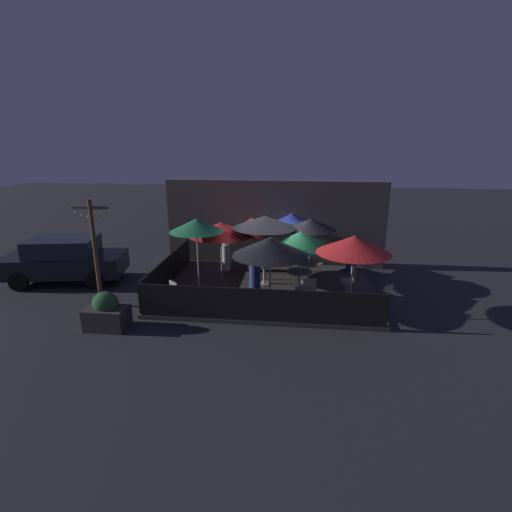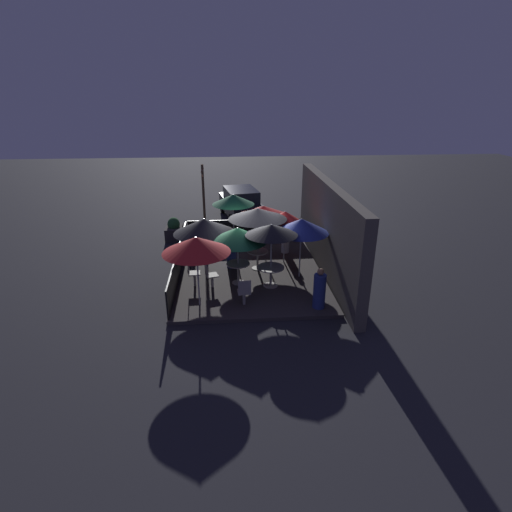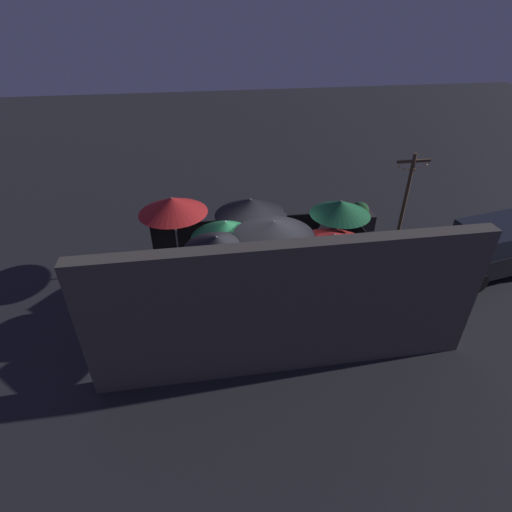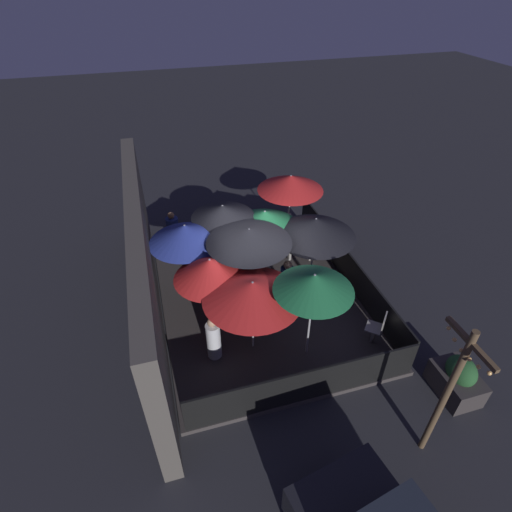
{
  "view_description": "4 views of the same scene",
  "coord_description": "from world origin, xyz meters",
  "views": [
    {
      "loc": [
        1.05,
        -12.64,
        5.02
      ],
      "look_at": [
        -0.37,
        -0.39,
        1.32
      ],
      "focal_mm": 28.0,
      "sensor_mm": 36.0,
      "label": 1
    },
    {
      "loc": [
        13.81,
        -0.81,
        6.38
      ],
      "look_at": [
        0.76,
        0.19,
        1.01
      ],
      "focal_mm": 28.0,
      "sensor_mm": 36.0,
      "label": 2
    },
    {
      "loc": [
        1.69,
        9.26,
        7.4
      ],
      "look_at": [
        0.25,
        -0.12,
        1.18
      ],
      "focal_mm": 28.0,
      "sensor_mm": 36.0,
      "label": 3
    },
    {
      "loc": [
        -8.01,
        2.4,
        7.77
      ],
      "look_at": [
        0.23,
        0.03,
        1.33
      ],
      "focal_mm": 28.0,
      "sensor_mm": 36.0,
      "label": 4
    }
  ],
  "objects": [
    {
      "name": "patio_umbrella_2",
      "position": [
        1.36,
        0.66,
        2.18
      ],
      "size": [
        1.77,
        1.77,
        2.25
      ],
      "color": "#B2B2B7",
      "rests_on": "patio_deck"
    },
    {
      "name": "fence_side_left",
      "position": [
        -3.47,
        0.0,
        0.59
      ],
      "size": [
        0.05,
        5.15,
        0.95
      ],
      "color": "black",
      "rests_on": "patio_deck"
    },
    {
      "name": "planter_box",
      "position": [
        -4.11,
        -3.27,
        0.44
      ],
      "size": [
        1.09,
        0.76,
        1.04
      ],
      "color": "#332D2D",
      "rests_on": "ground_plane"
    },
    {
      "name": "patio_umbrella_6",
      "position": [
        0.7,
        1.79,
        2.08
      ],
      "size": [
        1.94,
        1.94,
        2.22
      ],
      "color": "#B2B2B7",
      "rests_on": "patio_deck"
    },
    {
      "name": "patio_chair_0",
      "position": [
        1.32,
        -1.44,
        0.61
      ],
      "size": [
        0.49,
        0.49,
        0.91
      ],
      "rotation": [
        0.0,
        0.0,
        1.85
      ],
      "color": "gray",
      "rests_on": "patio_deck"
    },
    {
      "name": "patio_umbrella_0",
      "position": [
        1.04,
        -0.46,
        1.93
      ],
      "size": [
        2.0,
        2.0,
        2.06
      ],
      "color": "#B2B2B7",
      "rests_on": "patio_deck"
    },
    {
      "name": "patio_chair_1",
      "position": [
        1.13,
        -2.05,
        0.63
      ],
      "size": [
        0.42,
        0.42,
        0.93
      ],
      "rotation": [
        0.0,
        0.0,
        1.62
      ],
      "color": "gray",
      "rests_on": "patio_deck"
    },
    {
      "name": "patron_2",
      "position": [
        -1.75,
        1.62,
        0.68
      ],
      "size": [
        0.47,
        0.47,
        1.23
      ],
      "rotation": [
        0.0,
        0.0,
        3.81
      ],
      "color": "silver",
      "rests_on": "patio_deck"
    },
    {
      "name": "patron_0",
      "position": [
        -0.37,
        -0.66,
        0.72
      ],
      "size": [
        0.5,
        0.5,
        1.32
      ],
      "rotation": [
        0.0,
        0.0,
        4.15
      ],
      "color": "navy",
      "rests_on": "patio_deck"
    },
    {
      "name": "building_wall",
      "position": [
        0.0,
        2.9,
        1.7
      ],
      "size": [
        8.62,
        0.36,
        3.4
      ],
      "color": "#4C4742",
      "rests_on": "ground_plane"
    },
    {
      "name": "dining_table_0",
      "position": [
        1.04,
        -0.46,
        0.72
      ],
      "size": [
        0.82,
        0.82,
        0.76
      ],
      "color": "#9E998E",
      "rests_on": "patio_deck"
    },
    {
      "name": "patio_chair_2",
      "position": [
        -2.45,
        -2.24,
        0.64
      ],
      "size": [
        0.56,
        0.56,
        0.94
      ],
      "rotation": [
        0.0,
        0.0,
        0.84
      ],
      "color": "gray",
      "rests_on": "patio_deck"
    },
    {
      "name": "patio_umbrella_3",
      "position": [
        2.52,
        -1.75,
        2.16
      ],
      "size": [
        2.08,
        2.08,
        2.28
      ],
      "color": "#B2B2B7",
      "rests_on": "patio_deck"
    },
    {
      "name": "ground_plane",
      "position": [
        0.0,
        0.0,
        0.0
      ],
      "size": [
        60.0,
        60.0,
        0.0
      ],
      "primitive_type": "plane",
      "color": "#26262B"
    },
    {
      "name": "parked_car_0",
      "position": [
        -7.26,
        0.0,
        0.84
      ],
      "size": [
        4.32,
        2.41,
        1.62
      ],
      "rotation": [
        0.0,
        0.0,
        0.18
      ],
      "color": "black",
      "rests_on": "ground_plane"
    },
    {
      "name": "light_post",
      "position": [
        -5.01,
        -1.87,
        1.87
      ],
      "size": [
        1.1,
        0.12,
        3.31
      ],
      "color": "brown",
      "rests_on": "ground_plane"
    },
    {
      "name": "patio_umbrella_1",
      "position": [
        -0.16,
        0.32,
        2.3
      ],
      "size": [
        2.16,
        2.16,
        2.38
      ],
      "color": "#B2B2B7",
      "rests_on": "patio_deck"
    },
    {
      "name": "dining_table_2",
      "position": [
        1.36,
        0.66,
        0.69
      ],
      "size": [
        0.92,
        0.92,
        0.72
      ],
      "color": "#9E998E",
      "rests_on": "patio_deck"
    },
    {
      "name": "patio_chair_3",
      "position": [
        2.67,
        -0.33,
        0.61
      ],
      "size": [
        0.43,
        0.43,
        0.91
      ],
      "rotation": [
        0.0,
        0.0,
        -3.06
      ],
      "color": "gray",
      "rests_on": "patio_deck"
    },
    {
      "name": "patio_deck",
      "position": [
        0.0,
        0.0,
        0.06
      ],
      "size": [
        7.02,
        5.35,
        0.12
      ],
      "color": "#383333",
      "rests_on": "ground_plane"
    },
    {
      "name": "patio_umbrella_8",
      "position": [
        0.18,
        -1.61,
        1.99
      ],
      "size": [
        2.23,
        2.23,
        2.14
      ],
      "color": "#B2B2B7",
      "rests_on": "patio_deck"
    },
    {
      "name": "dining_table_1",
      "position": [
        -0.16,
        0.32,
        0.69
      ],
      "size": [
        0.8,
        0.8,
        0.72
      ],
      "color": "#9E998E",
      "rests_on": "patio_deck"
    },
    {
      "name": "patio_umbrella_7",
      "position": [
        -1.73,
        0.67,
        1.94
      ],
      "size": [
        2.26,
        2.26,
        2.05
      ],
      "color": "#B2B2B7",
      "rests_on": "patio_deck"
    },
    {
      "name": "fence_front",
      "position": [
        0.0,
        -2.63,
        0.59
      ],
      "size": [
        6.82,
        0.05,
        0.95
      ],
      "color": "black",
      "rests_on": "patio_deck"
    },
    {
      "name": "patio_umbrella_5",
      "position": [
        -0.72,
        1.42,
        1.93
      ],
      "size": [
        1.78,
        1.78,
        2.09
      ],
      "color": "#B2B2B7",
      "rests_on": "patio_deck"
    },
    {
      "name": "patio_umbrella_4",
      "position": [
        -2.26,
        -0.52,
        2.32
      ],
      "size": [
        1.74,
        1.74,
        2.41
      ],
      "color": "#B2B2B7",
      "rests_on": "patio_deck"
    },
    {
      "name": "patron_1",
      "position": [
        2.97,
        2.0,
        0.71
      ],
      "size": [
        0.51,
        0.51,
        1.33
      ],
      "rotation": [
        0.0,
        0.0,
        5.86
      ],
      "color": "navy",
      "rests_on": "patio_deck"
    }
  ]
}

